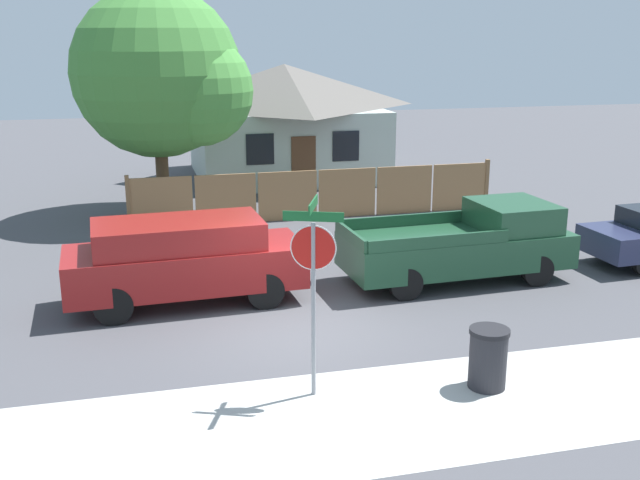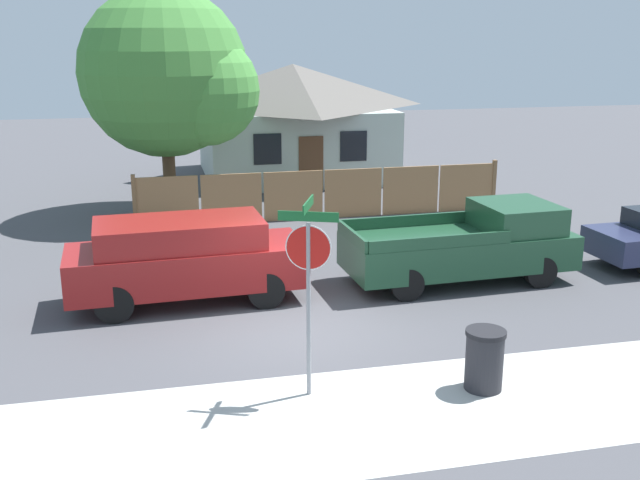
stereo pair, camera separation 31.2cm
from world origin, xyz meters
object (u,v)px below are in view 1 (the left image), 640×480
house (285,119)px  red_suv (184,258)px  orange_pickup (465,244)px  trash_bin (488,358)px  oak_tree (166,76)px  stop_sign (313,266)px

house → red_suv: bearing=-109.9°
orange_pickup → trash_bin: 5.60m
oak_tree → trash_bin: oak_tree is taller
oak_tree → stop_sign: 13.36m
stop_sign → house: bearing=101.6°
orange_pickup → house: bearing=92.9°
orange_pickup → stop_sign: 6.89m
house → trash_bin: house is taller
orange_pickup → trash_bin: size_ratio=5.23×
stop_sign → oak_tree: bearing=118.1°
oak_tree → trash_bin: 14.69m
oak_tree → stop_sign: oak_tree is taller
house → oak_tree: oak_tree is taller
oak_tree → orange_pickup: oak_tree is taller
oak_tree → trash_bin: bearing=-72.7°
stop_sign → trash_bin: (2.79, -0.45, -1.65)m
orange_pickup → trash_bin: bearing=-113.5°
stop_sign → trash_bin: bearing=12.8°
red_suv → orange_pickup: 6.45m
trash_bin → red_suv: bearing=130.5°
red_suv → stop_sign: bearing=-73.5°
oak_tree → stop_sign: bearing=-83.8°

